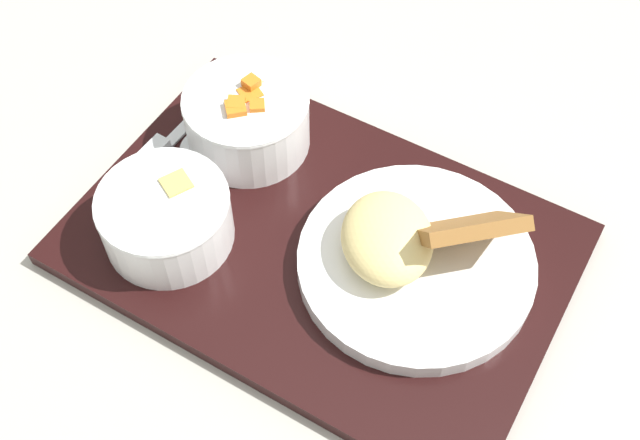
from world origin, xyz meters
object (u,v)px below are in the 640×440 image
at_px(bowl_salad, 247,117).
at_px(plate_main, 413,254).
at_px(knife, 150,157).
at_px(spoon, 184,164).
at_px(bowl_soup, 165,215).

height_order(bowl_salad, plate_main, plate_main).
height_order(bowl_salad, knife, bowl_salad).
height_order(knife, spoon, knife).
bearing_deg(plate_main, spoon, -170.13).
distance_m(plate_main, spoon, 0.23).
xyz_separation_m(bowl_soup, knife, (-0.07, 0.05, -0.02)).
bearing_deg(spoon, bowl_soup, -156.34).
xyz_separation_m(bowl_soup, plate_main, (0.18, 0.10, -0.01)).
bearing_deg(bowl_soup, knife, 145.80).
distance_m(knife, spoon, 0.03).
xyz_separation_m(plate_main, knife, (-0.26, -0.05, -0.01)).
xyz_separation_m(bowl_soup, spoon, (-0.04, 0.06, -0.03)).
bearing_deg(bowl_salad, bowl_soup, -82.66).
relative_size(bowl_salad, spoon, 0.77).
distance_m(bowl_salad, plate_main, 0.20).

